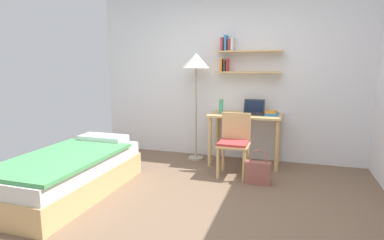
% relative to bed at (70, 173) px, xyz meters
% --- Properties ---
extents(ground_plane, '(5.28, 5.28, 0.00)m').
position_rel_bed_xyz_m(ground_plane, '(1.52, 0.02, -0.24)').
color(ground_plane, brown).
extents(wall_back, '(4.40, 0.27, 2.60)m').
position_rel_bed_xyz_m(wall_back, '(1.53, 2.04, 1.07)').
color(wall_back, white).
rests_on(wall_back, ground_plane).
extents(bed, '(0.92, 1.86, 0.54)m').
position_rel_bed_xyz_m(bed, '(0.00, 0.00, 0.00)').
color(bed, tan).
rests_on(bed, ground_plane).
extents(desk, '(1.05, 0.59, 0.76)m').
position_rel_bed_xyz_m(desk, '(1.78, 1.72, 0.38)').
color(desk, tan).
rests_on(desk, ground_plane).
extents(desk_chair, '(0.41, 0.40, 0.84)m').
position_rel_bed_xyz_m(desk_chair, '(1.71, 1.20, 0.23)').
color(desk_chair, tan).
rests_on(desk_chair, ground_plane).
extents(standing_lamp, '(0.43, 0.43, 1.66)m').
position_rel_bed_xyz_m(standing_lamp, '(1.00, 1.76, 1.23)').
color(standing_lamp, '#B2A893').
rests_on(standing_lamp, ground_plane).
extents(laptop, '(0.31, 0.23, 0.21)m').
position_rel_bed_xyz_m(laptop, '(1.89, 1.78, 0.58)').
color(laptop, '#2D2D33').
rests_on(laptop, desk).
extents(water_bottle, '(0.06, 0.06, 0.21)m').
position_rel_bed_xyz_m(water_bottle, '(1.41, 1.72, 0.63)').
color(water_bottle, '#42A87F').
rests_on(water_bottle, desk).
extents(book_stack, '(0.19, 0.24, 0.06)m').
position_rel_bed_xyz_m(book_stack, '(2.15, 1.75, 0.55)').
color(book_stack, '#3384C6').
rests_on(book_stack, desk).
extents(handbag, '(0.31, 0.12, 0.44)m').
position_rel_bed_xyz_m(handbag, '(2.06, 0.96, -0.09)').
color(handbag, '#99564C').
rests_on(handbag, ground_plane).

